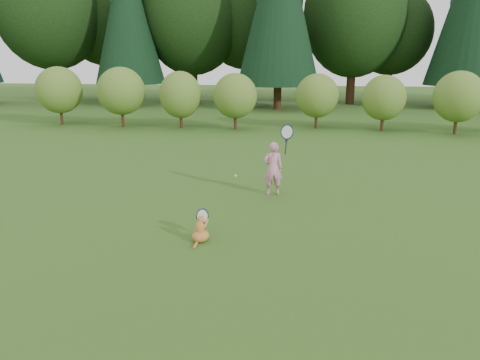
# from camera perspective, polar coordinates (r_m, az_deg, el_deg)

# --- Properties ---
(ground) EXTENTS (100.00, 100.00, 0.00)m
(ground) POSITION_cam_1_polar(r_m,az_deg,el_deg) (9.11, -1.99, -5.47)
(ground) COLOR #305718
(ground) RESTS_ON ground
(shrub_row) EXTENTS (28.00, 3.00, 2.80)m
(shrub_row) POSITION_cam_1_polar(r_m,az_deg,el_deg) (21.55, 4.28, 9.91)
(shrub_row) COLOR #507323
(shrub_row) RESTS_ON ground
(child) EXTENTS (0.74, 0.50, 1.88)m
(child) POSITION_cam_1_polar(r_m,az_deg,el_deg) (10.96, 4.09, 1.56)
(child) COLOR pink
(child) RESTS_ON ground
(cat) EXTENTS (0.47, 0.68, 0.66)m
(cat) POSITION_cam_1_polar(r_m,az_deg,el_deg) (8.27, -4.84, -5.81)
(cat) COLOR #B95E23
(cat) RESTS_ON ground
(tennis_ball) EXTENTS (0.06, 0.06, 0.06)m
(tennis_ball) POSITION_cam_1_polar(r_m,az_deg,el_deg) (10.52, -0.54, 0.52)
(tennis_ball) COLOR #B9D819
(tennis_ball) RESTS_ON ground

